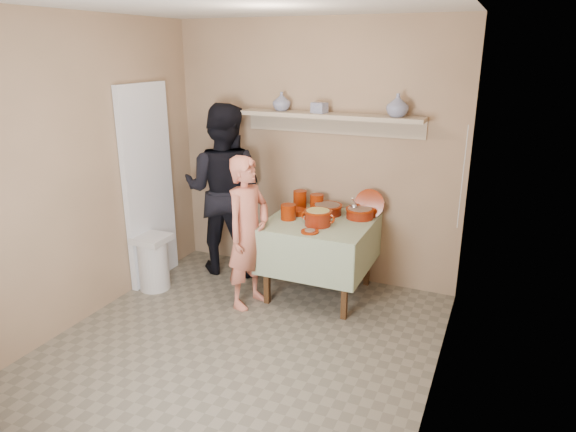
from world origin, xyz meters
The scene contains 22 objects.
ground centered at (0.00, 0.00, 0.00)m, with size 3.50×3.50×0.00m, color #6E6756.
tile_panel centered at (-1.46, 0.95, 1.00)m, with size 0.06×0.70×2.00m, color silver.
plate_stack_a centered at (-0.08, 1.58, 0.85)m, with size 0.13×0.13×0.18m, color maroon.
plate_stack_b centered at (0.11, 1.58, 0.84)m, with size 0.14×0.14×0.16m, color maroon.
bowl_stack centered at (-0.04, 1.19, 0.83)m, with size 0.14×0.14×0.14m, color maroon.
empty_bowl centered at (-0.02, 1.37, 0.79)m, with size 0.17×0.17×0.05m, color maroon.
propped_lid centered at (0.63, 1.60, 0.88)m, with size 0.29×0.29×0.02m, color maroon.
vase_right centered at (0.84, 1.62, 1.82)m, with size 0.20×0.20×0.21m, color navy.
vase_left centered at (-0.30, 1.64, 1.81)m, with size 0.18×0.18×0.18m, color navy.
ceramic_box centered at (0.10, 1.61, 1.77)m, with size 0.14×0.10×0.10m, color navy.
person_cook centered at (-0.28, 0.83, 0.71)m, with size 0.52×0.34×1.42m, color #CE6F59.
person_helper centered at (-0.89, 1.44, 0.90)m, with size 0.87×0.68×1.80m, color black.
room_shell centered at (0.00, 0.00, 1.61)m, with size 3.04×3.54×2.62m.
serving_table centered at (0.25, 1.28, 0.64)m, with size 0.97×0.97×0.76m.
cazuela_meat_a centered at (0.25, 1.49, 0.82)m, with size 0.30×0.30×0.10m.
cazuela_meat_b centered at (0.57, 1.50, 0.82)m, with size 0.28×0.28×0.10m.
ladle centered at (0.52, 1.49, 0.87)m, with size 0.08×0.26×0.19m.
cazuela_rice centered at (0.28, 1.14, 0.85)m, with size 0.33×0.25×0.14m.
front_plate centered at (0.28, 0.93, 0.77)m, with size 0.16×0.16×0.03m.
wall_shelf centered at (0.20, 1.65, 1.67)m, with size 1.80×0.25×0.21m.
trash_bin centered at (-1.30, 0.73, 0.28)m, with size 0.32×0.32×0.56m.
electrical_cord centered at (1.47, 1.48, 1.25)m, with size 0.01×0.05×0.90m.
Camera 1 is at (1.80, -3.05, 2.30)m, focal length 32.00 mm.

